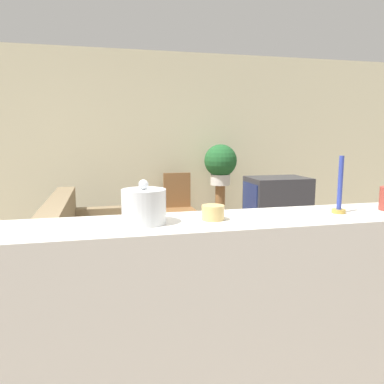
{
  "coord_description": "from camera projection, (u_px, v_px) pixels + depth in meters",
  "views": [
    {
      "loc": [
        -0.56,
        -2.15,
        1.49
      ],
      "look_at": [
        0.43,
        1.98,
        0.85
      ],
      "focal_mm": 35.0,
      "sensor_mm": 36.0,
      "label": 1
    }
  ],
  "objects": [
    {
      "name": "ground_plane",
      "position": [
        199.0,
        368.0,
        2.42
      ],
      "size": [
        14.0,
        14.0,
        0.0
      ],
      "primitive_type": "plane",
      "color": "#756656"
    },
    {
      "name": "wall_back",
      "position": [
        141.0,
        145.0,
        5.52
      ],
      "size": [
        9.0,
        0.06,
        2.7
      ],
      "color": "beige",
      "rests_on": "ground_plane"
    },
    {
      "name": "couch",
      "position": [
        92.0,
        256.0,
        3.73
      ],
      "size": [
        0.91,
        2.01,
        0.88
      ],
      "color": "#847051",
      "rests_on": "ground_plane"
    },
    {
      "name": "tv_stand",
      "position": [
        276.0,
        240.0,
        4.64
      ],
      "size": [
        0.73,
        0.56,
        0.43
      ],
      "color": "olive",
      "rests_on": "ground_plane"
    },
    {
      "name": "television",
      "position": [
        277.0,
        200.0,
        4.57
      ],
      "size": [
        0.72,
        0.52,
        0.57
      ],
      "color": "#333338",
      "rests_on": "tv_stand"
    },
    {
      "name": "wooden_chair",
      "position": [
        179.0,
        204.0,
        5.35
      ],
      "size": [
        0.44,
        0.44,
        0.96
      ],
      "color": "olive",
      "rests_on": "ground_plane"
    },
    {
      "name": "plant_stand",
      "position": [
        220.0,
        211.0,
        5.47
      ],
      "size": [
        0.14,
        0.14,
        0.79
      ],
      "color": "olive",
      "rests_on": "ground_plane"
    },
    {
      "name": "potted_plant",
      "position": [
        221.0,
        163.0,
        5.37
      ],
      "size": [
        0.47,
        0.47,
        0.58
      ],
      "color": "white",
      "rests_on": "plant_stand"
    },
    {
      "name": "foreground_counter",
      "position": [
        223.0,
        325.0,
        1.88
      ],
      "size": [
        2.43,
        0.44,
        1.09
      ],
      "color": "silver",
      "rests_on": "ground_plane"
    },
    {
      "name": "decorative_bowl",
      "position": [
        144.0,
        206.0,
        1.7
      ],
      "size": [
        0.2,
        0.2,
        0.2
      ],
      "color": "silver",
      "rests_on": "foreground_counter"
    },
    {
      "name": "candle_jar",
      "position": [
        213.0,
        213.0,
        1.78
      ],
      "size": [
        0.11,
        0.11,
        0.07
      ],
      "color": "tan",
      "rests_on": "foreground_counter"
    },
    {
      "name": "candlestick",
      "position": [
        340.0,
        194.0,
        1.93
      ],
      "size": [
        0.07,
        0.07,
        0.3
      ],
      "color": "#B7933D",
      "rests_on": "foreground_counter"
    }
  ]
}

